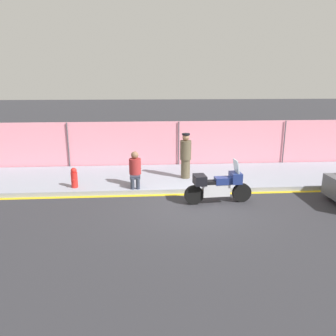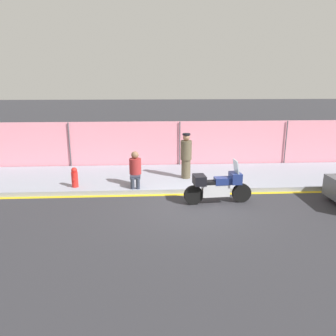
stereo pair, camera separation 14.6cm
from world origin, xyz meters
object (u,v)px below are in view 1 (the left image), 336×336
object	(u,v)px
person_seated_on_curb	(135,168)
fire_hydrant	(74,178)
motorcycle	(218,186)
officer_standing	(186,156)

from	to	relation	value
person_seated_on_curb	fire_hydrant	size ratio (longest dim) A/B	1.75
person_seated_on_curb	motorcycle	bearing A→B (deg)	-28.33
motorcycle	person_seated_on_curb	xyz separation A→B (m)	(-2.65, 1.43, 0.28)
officer_standing	person_seated_on_curb	distance (m)	2.12
officer_standing	fire_hydrant	size ratio (longest dim) A/B	2.43
motorcycle	officer_standing	size ratio (longest dim) A/B	1.27
motorcycle	person_seated_on_curb	size ratio (longest dim) A/B	1.75
motorcycle	officer_standing	distance (m)	2.49
officer_standing	person_seated_on_curb	world-z (taller)	officer_standing
motorcycle	fire_hydrant	xyz separation A→B (m)	(-4.78, 1.44, -0.05)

